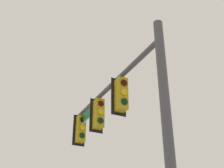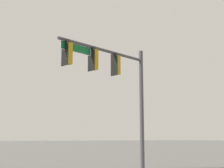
% 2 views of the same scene
% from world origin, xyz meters
% --- Properties ---
extents(signal_pole_near, '(6.37, 1.47, 7.22)m').
position_xyz_m(signal_pole_near, '(-3.02, -8.01, 5.11)').
color(signal_pole_near, '#47474C').
rests_on(signal_pole_near, ground_plane).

